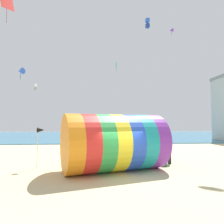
{
  "coord_description": "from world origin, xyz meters",
  "views": [
    {
      "loc": [
        -1.25,
        -11.27,
        2.96
      ],
      "look_at": [
        -0.33,
        3.28,
        3.79
      ],
      "focal_mm": 32.0,
      "sensor_mm": 36.0,
      "label": 1
    }
  ],
  "objects": [
    {
      "name": "ground_plane",
      "position": [
        0.0,
        0.0,
        0.0
      ],
      "size": [
        120.0,
        120.0,
        0.0
      ],
      "primitive_type": "plane",
      "color": "#CCBA8C"
    },
    {
      "name": "bystander_mid_beach",
      "position": [
        -0.92,
        11.36,
        0.86
      ],
      "size": [
        0.42,
        0.39,
        1.69
      ],
      "color": "#726651",
      "rests_on": "ground"
    },
    {
      "name": "kite_red_diamond",
      "position": [
        -9.81,
        7.08,
        14.07
      ],
      "size": [
        1.28,
        1.27,
        2.74
      ],
      "color": "red"
    },
    {
      "name": "kite_purple_delta",
      "position": [
        9.54,
        17.36,
        16.96
      ],
      "size": [
        0.8,
        0.78,
        1.11
      ],
      "color": "purple"
    },
    {
      "name": "kite_cyan_diamond",
      "position": [
        1.19,
        17.65,
        11.5
      ],
      "size": [
        0.11,
        0.59,
        1.44
      ],
      "color": "#2DB2C6"
    },
    {
      "name": "kite_handler",
      "position": [
        3.89,
        3.21,
        0.91
      ],
      "size": [
        0.24,
        0.37,
        1.77
      ],
      "color": "black",
      "rests_on": "ground"
    },
    {
      "name": "beach_flag",
      "position": [
        -5.17,
        2.33,
        2.4
      ],
      "size": [
        0.47,
        0.36,
        2.7
      ],
      "color": "silver",
      "rests_on": "ground"
    },
    {
      "name": "sea",
      "position": [
        0.0,
        37.07,
        0.05
      ],
      "size": [
        120.0,
        40.0,
        0.1
      ],
      "primitive_type": "cube",
      "color": "teal",
      "rests_on": "ground"
    },
    {
      "name": "bystander_near_water",
      "position": [
        -4.43,
        12.62,
        0.85
      ],
      "size": [
        0.38,
        0.42,
        1.67
      ],
      "color": "black",
      "rests_on": "ground"
    },
    {
      "name": "cooler_box",
      "position": [
        3.21,
        2.49,
        0.18
      ],
      "size": [
        0.39,
        0.54,
        0.36
      ],
      "primitive_type": "cube",
      "rotation": [
        0.0,
        0.0,
        1.5
      ],
      "color": "#268C4C",
      "rests_on": "ground"
    },
    {
      "name": "giant_inflatable_tube",
      "position": [
        -0.31,
        1.29,
        1.76
      ],
      "size": [
        6.97,
        5.26,
        3.53
      ],
      "color": "orange",
      "rests_on": "ground"
    },
    {
      "name": "kite_white_box",
      "position": [
        -10.0,
        16.37,
        7.92
      ],
      "size": [
        0.34,
        0.34,
        0.89
      ],
      "color": "white"
    },
    {
      "name": "kite_blue_box",
      "position": [
        5.64,
        16.37,
        17.42
      ],
      "size": [
        0.56,
        0.56,
        1.44
      ],
      "color": "blue"
    },
    {
      "name": "kite_blue_delta",
      "position": [
        -7.73,
        5.29,
        7.23
      ],
      "size": [
        0.7,
        0.7,
        0.97
      ],
      "color": "blue"
    }
  ]
}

